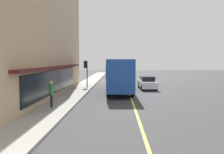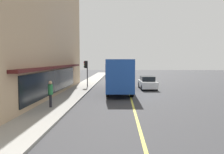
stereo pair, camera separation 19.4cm
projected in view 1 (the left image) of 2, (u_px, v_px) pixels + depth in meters
ground at (131, 96)px, 22.16m from camera, size 120.00×120.00×0.00m
sidewalk at (72, 95)px, 22.31m from camera, size 80.00×2.53×0.15m
lane_centre_stripe at (131, 96)px, 22.16m from camera, size 36.00×0.16×0.01m
storefront_building at (5, 20)px, 20.85m from camera, size 25.75×9.59×14.10m
bus at (119, 73)px, 25.07m from camera, size 11.18×2.78×3.50m
traffic_light at (86, 67)px, 28.49m from camera, size 0.30×0.52×3.20m
car_white at (147, 83)px, 27.54m from camera, size 4.36×1.98×1.52m
pedestrian_mid_block at (51, 91)px, 15.98m from camera, size 0.34×0.34×1.84m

